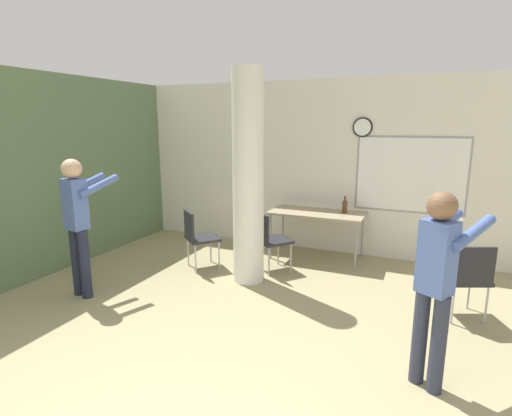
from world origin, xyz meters
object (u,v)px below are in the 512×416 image
Objects in this scene: chair_mid_room at (467,275)px; person_watching_back at (78,217)px; bottle_on_table at (345,206)px; chair_table_left at (270,237)px; folding_table at (317,215)px; person_playing_side at (437,276)px; chair_near_pillar at (198,235)px.

person_watching_back is (-4.31, -1.19, 0.49)m from chair_mid_room.
chair_table_left is (-0.88, -0.93, -0.34)m from bottle_on_table.
person_watching_back is (-2.69, -2.62, 0.15)m from bottle_on_table.
folding_table is 0.96m from chair_table_left.
person_watching_back is at bearing 177.17° from person_playing_side.
chair_near_pillar is 1.68m from person_watching_back.
person_playing_side is at bearing -41.41° from chair_table_left.
folding_table is 5.58× the size of bottle_on_table.
chair_table_left is 2.53m from person_watching_back.
chair_mid_room reaches higher than folding_table.
folding_table is 2.42m from chair_mid_room.
person_playing_side is at bearing -104.20° from chair_mid_room.
chair_table_left is at bearing 43.07° from person_watching_back.
chair_mid_room is at bearing -41.49° from bottle_on_table.
person_watching_back reaches higher than chair_near_pillar.
chair_near_pillar is 3.55m from person_playing_side.
bottle_on_table is at bearing 44.26° from person_watching_back.
chair_near_pillar is 1.00× the size of chair_mid_room.
person_watching_back is at bearing -120.46° from chair_near_pillar.
chair_table_left is at bearing -133.43° from bottle_on_table.
chair_table_left is at bearing 17.36° from chair_near_pillar.
chair_mid_room is at bearing -3.18° from chair_near_pillar.
folding_table is at bearing 121.67° from person_playing_side.
chair_mid_room is 0.51× the size of person_watching_back.
bottle_on_table is at bearing 46.57° from chair_table_left.
chair_near_pillar is 1.00× the size of chair_table_left.
bottle_on_table is at bearing 15.62° from folding_table.
folding_table is 3.41m from person_watching_back.
person_playing_side reaches higher than chair_mid_room.
person_watching_back is 3.96m from person_playing_side.
chair_table_left is 0.51× the size of person_watching_back.
person_playing_side is (3.96, -0.20, -0.05)m from person_watching_back.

